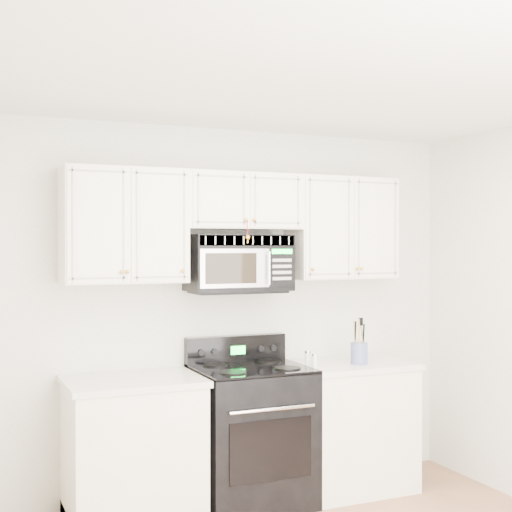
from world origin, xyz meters
TOP-DOWN VIEW (x-y plane):
  - room at (0.00, 0.00)m, footprint 3.51×3.51m
  - base_cabinet_left at (-0.80, 1.44)m, footprint 0.86×0.65m
  - base_cabinet_right at (0.80, 1.44)m, footprint 0.86×0.65m
  - range at (0.02, 1.43)m, footprint 0.75×0.69m
  - upper_cabinets at (-0.00, 1.58)m, footprint 2.44×0.37m
  - microwave at (-0.02, 1.57)m, footprint 0.71×0.40m
  - utensil_crock at (0.81, 1.32)m, footprint 0.12×0.12m
  - shaker_salt at (0.45, 1.42)m, footprint 0.04×0.04m
  - shaker_pepper at (0.46, 1.34)m, footprint 0.04×0.04m

SIDE VIEW (x-z plane):
  - base_cabinet_left at x=-0.80m, z-range -0.03..0.89m
  - base_cabinet_right at x=0.80m, z-range -0.03..0.89m
  - range at x=0.02m, z-range -0.08..1.04m
  - shaker_pepper at x=0.46m, z-range 0.92..1.01m
  - shaker_salt at x=0.45m, z-range 0.92..1.02m
  - utensil_crock at x=0.81m, z-range 0.84..1.17m
  - room at x=0.00m, z-range 0.00..2.60m
  - microwave at x=-0.02m, z-range 1.45..1.84m
  - upper_cabinets at x=0.00m, z-range 1.56..2.31m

